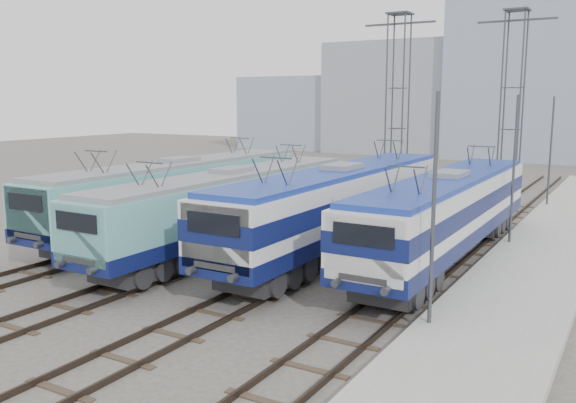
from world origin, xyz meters
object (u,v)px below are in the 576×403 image
Objects in this scene: mast_front at (433,215)px; locomotive_far_left at (177,190)px; mast_mid at (514,173)px; mast_rear at (550,153)px; catenary_tower_east at (512,102)px; locomotive_far_right at (447,209)px; locomotive_center_left at (230,203)px; locomotive_center_right at (340,201)px; catenary_tower_west at (397,102)px.

locomotive_far_left is at bearing 156.19° from mast_front.
mast_mid is (15.35, 5.23, 1.25)m from locomotive_far_left.
mast_rear is (0.00, 24.00, 0.00)m from mast_front.
locomotive_far_left is at bearing -131.70° from mast_rear.
mast_front is at bearing -84.55° from catenary_tower_east.
mast_mid is at bearing 90.00° from mast_front.
mast_front and mast_mid have the same top height.
mast_front reaches higher than locomotive_far_right.
mast_rear is at bearing 60.15° from locomotive_center_left.
mast_front is at bearing -90.00° from mast_rear.
locomotive_center_right is 18.07m from mast_rear.
catenary_tower_east is (8.75, 16.91, 4.46)m from locomotive_center_left.
locomotive_far_left is at bearing -174.62° from locomotive_far_right.
mast_front is at bearing -25.14° from locomotive_center_left.
locomotive_center_right is at bearing -168.40° from locomotive_far_right.
catenary_tower_west is 1.71× the size of mast_rear.
locomotive_center_right is 1.55× the size of catenary_tower_west.
catenary_tower_west is at bearing 99.91° from locomotive_center_right.
catenary_tower_east is at bearing 74.06° from locomotive_center_right.
catenary_tower_west is (2.25, 14.91, 4.46)m from locomotive_center_left.
mast_front is at bearing -90.00° from mast_mid.
mast_mid reaches higher than locomotive_center_left.
locomotive_far_left is 20.66m from catenary_tower_east.
mast_front is (8.60, -20.00, -3.14)m from catenary_tower_west.
locomotive_far_left is 13.56m from locomotive_far_right.
locomotive_center_left is at bearing -98.58° from catenary_tower_west.
mast_front is at bearing -48.28° from locomotive_center_right.
mast_mid is at bearing 32.49° from locomotive_center_left.
locomotive_far_right is 2.55× the size of mast_mid.
mast_rear is at bearing 69.38° from locomotive_center_right.
catenary_tower_west reaches higher than locomotive_center_right.
locomotive_far_right is 14.62m from catenary_tower_east.
locomotive_center_left is 9.47m from locomotive_far_right.
locomotive_center_left is 0.98× the size of locomotive_far_right.
mast_rear is (8.60, 4.00, -3.14)m from catenary_tower_west.
mast_mid is (2.10, -10.00, -3.14)m from catenary_tower_east.
catenary_tower_east is (13.25, 15.23, 4.40)m from locomotive_far_left.
catenary_tower_west reaches higher than locomotive_far_left.
locomotive_center_right reaches higher than locomotive_far_right.
catenary_tower_west is (-2.25, 12.88, 4.28)m from locomotive_center_right.
mast_rear is (0.00, 12.00, 0.00)m from mast_mid.
locomotive_far_left is at bearing -161.20° from mast_mid.
locomotive_center_left is 1.46× the size of catenary_tower_east.
mast_front is at bearing -66.73° from catenary_tower_west.
mast_mid is 1.00× the size of mast_rear.
catenary_tower_west is 6.80m from catenary_tower_east.
mast_rear is at bearing 90.00° from mast_mid.
catenary_tower_east is (6.50, 2.00, 0.00)m from catenary_tower_west.
locomotive_far_right is at bearing -115.07° from mast_mid.
mast_mid is at bearing 37.53° from locomotive_center_right.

